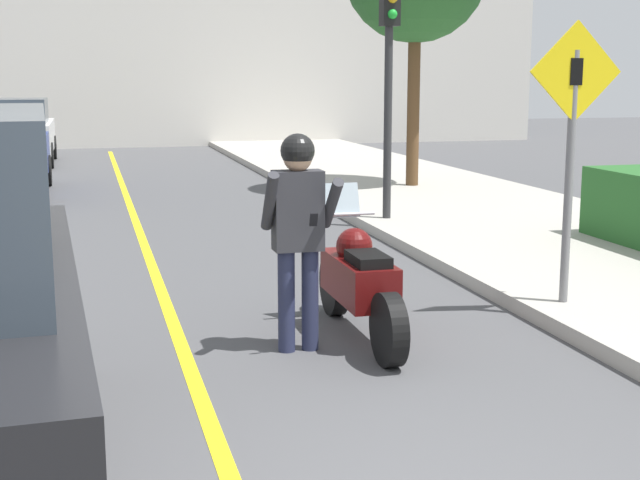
{
  "coord_description": "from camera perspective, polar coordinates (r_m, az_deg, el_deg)",
  "views": [
    {
      "loc": [
        -1.3,
        -3.61,
        2.24
      ],
      "look_at": [
        0.63,
        3.72,
        0.84
      ],
      "focal_mm": 50.0,
      "sensor_mm": 36.0,
      "label": 1
    }
  ],
  "objects": [
    {
      "name": "crossing_sign",
      "position": [
        8.48,
        15.81,
        6.42
      ],
      "size": [
        0.91,
        0.08,
        2.59
      ],
      "color": "slate",
      "rests_on": "sidewalk_curb"
    },
    {
      "name": "traffic_light",
      "position": [
        13.23,
        4.45,
        12.11
      ],
      "size": [
        0.26,
        0.3,
        3.57
      ],
      "color": "#2D2D30",
      "rests_on": "sidewalk_curb"
    },
    {
      "name": "building_backdrop",
      "position": [
        29.67,
        -12.5,
        12.56
      ],
      "size": [
        28.0,
        1.2,
        6.93
      ],
      "color": "beige",
      "rests_on": "ground"
    },
    {
      "name": "parked_car_white",
      "position": [
        24.28,
        -18.9,
        6.61
      ],
      "size": [
        1.88,
        4.2,
        1.68
      ],
      "color": "black",
      "rests_on": "ground"
    },
    {
      "name": "motorcycle",
      "position": [
        7.69,
        2.49,
        -2.7
      ],
      "size": [
        0.62,
        2.17,
        1.28
      ],
      "color": "black",
      "rests_on": "ground"
    },
    {
      "name": "road_center_line",
      "position": [
        9.9,
        -10.28,
        -2.79
      ],
      "size": [
        0.12,
        36.0,
        0.01
      ],
      "color": "yellow",
      "rests_on": "ground"
    },
    {
      "name": "person_biker",
      "position": [
        7.19,
        -1.41,
        1.39
      ],
      "size": [
        0.59,
        0.49,
        1.79
      ],
      "color": "#282D4C",
      "rests_on": "ground"
    }
  ]
}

